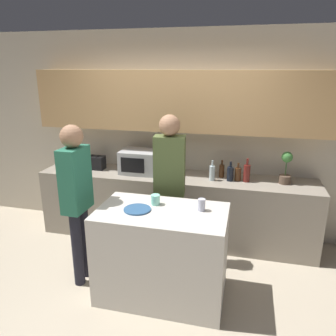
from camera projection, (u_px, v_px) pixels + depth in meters
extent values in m
plane|color=#BCAD93|center=(143.00, 305.00, 3.21)|extent=(14.00, 14.00, 0.00)
cube|color=beige|center=(181.00, 135.00, 4.43)|extent=(6.40, 0.08, 2.70)
cube|color=tan|center=(178.00, 101.00, 4.10)|extent=(3.74, 0.32, 0.75)
cube|color=gray|center=(175.00, 207.00, 4.37)|extent=(3.60, 0.62, 0.88)
cube|color=beige|center=(162.00, 254.00, 3.24)|extent=(1.24, 0.72, 0.93)
cube|color=#B7BABC|center=(141.00, 162.00, 4.34)|extent=(0.52, 0.38, 0.30)
cube|color=black|center=(132.00, 165.00, 4.17)|extent=(0.31, 0.01, 0.19)
cube|color=black|center=(95.00, 163.00, 4.51)|extent=(0.26, 0.16, 0.18)
cube|color=black|center=(91.00, 156.00, 4.49)|extent=(0.02, 0.11, 0.01)
cube|color=black|center=(98.00, 156.00, 4.47)|extent=(0.02, 0.11, 0.01)
cylinder|color=brown|center=(285.00, 179.00, 3.95)|extent=(0.14, 0.14, 0.10)
cylinder|color=#38662D|center=(286.00, 168.00, 3.91)|extent=(0.01, 0.01, 0.18)
sphere|color=#3D7A38|center=(287.00, 157.00, 3.87)|extent=(0.13, 0.13, 0.13)
cylinder|color=silver|center=(212.00, 173.00, 4.05)|extent=(0.07, 0.07, 0.18)
cylinder|color=silver|center=(212.00, 163.00, 4.01)|extent=(0.02, 0.02, 0.07)
cylinder|color=#472814|center=(222.00, 171.00, 4.17)|extent=(0.07, 0.07, 0.16)
cylinder|color=#472814|center=(222.00, 163.00, 4.13)|extent=(0.02, 0.02, 0.06)
cylinder|color=black|center=(230.00, 174.00, 4.03)|extent=(0.08, 0.08, 0.18)
cylinder|color=black|center=(231.00, 164.00, 4.00)|extent=(0.03, 0.03, 0.07)
cylinder|color=#472814|center=(238.00, 174.00, 4.04)|extent=(0.08, 0.08, 0.16)
cylinder|color=#472814|center=(238.00, 166.00, 4.00)|extent=(0.03, 0.03, 0.06)
cylinder|color=maroon|center=(247.00, 173.00, 4.00)|extent=(0.08, 0.08, 0.21)
cylinder|color=maroon|center=(248.00, 162.00, 3.96)|extent=(0.03, 0.03, 0.08)
cylinder|color=#2D5684|center=(137.00, 209.00, 3.11)|extent=(0.26, 0.26, 0.01)
cylinder|color=#8EE9CD|center=(155.00, 200.00, 3.23)|extent=(0.09, 0.09, 0.10)
cylinder|color=silver|center=(202.00, 205.00, 3.09)|extent=(0.07, 0.07, 0.12)
cylinder|color=black|center=(176.00, 228.00, 3.83)|extent=(0.11, 0.11, 0.85)
cylinder|color=black|center=(163.00, 228.00, 3.85)|extent=(0.11, 0.11, 0.85)
cube|color=#526133|center=(169.00, 166.00, 3.62)|extent=(0.36, 0.23, 0.67)
sphere|color=#9E7051|center=(170.00, 125.00, 3.48)|extent=(0.23, 0.23, 0.23)
cylinder|color=black|center=(85.00, 242.00, 3.56)|extent=(0.11, 0.11, 0.83)
cylinder|color=black|center=(77.00, 249.00, 3.41)|extent=(0.11, 0.11, 0.83)
cube|color=#286E53|center=(75.00, 180.00, 3.27)|extent=(0.20, 0.35, 0.66)
sphere|color=#9E7051|center=(72.00, 136.00, 3.14)|extent=(0.22, 0.22, 0.22)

